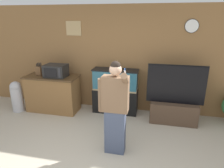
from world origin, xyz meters
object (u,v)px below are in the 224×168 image
Objects in this scene: aquarium_on_stand at (115,91)px; person_standing at (115,108)px; knife_block at (39,71)px; counter_island at (53,93)px; microwave at (56,71)px; tv_on_stand at (174,106)px; trash_bin at (17,96)px.

aquarium_on_stand is 0.68× the size of person_standing.
counter_island is at bearing -6.07° from knife_block.
counter_island is 2.51× the size of microwave.
counter_island is 0.79× the size of person_standing.
tv_on_stand reaches higher than microwave.
tv_on_stand reaches higher than aquarium_on_stand.
tv_on_stand is (2.97, 0.01, -0.07)m from counter_island.
aquarium_on_stand is at bearing 8.89° from counter_island.
aquarium_on_stand is 1.63m from person_standing.
counter_island is at bearing -171.11° from aquarium_on_stand.
aquarium_on_stand is (1.93, 0.21, -0.47)m from knife_block.
person_standing is (1.74, -1.31, -0.21)m from microwave.
person_standing is 2.09× the size of trash_bin.
tv_on_stand is at bearing 0.50° from microwave.
microwave is at bearing -179.50° from tv_on_stand.
trash_bin is at bearing -167.64° from microwave.
knife_block reaches higher than trash_bin.
counter_island is 0.67m from knife_block.
counter_island is 1.17× the size of aquarium_on_stand.
person_standing reaches higher than knife_block.
tv_on_stand is 0.81× the size of person_standing.
microwave is at bearing -5.77° from counter_island.
person_standing is (2.23, -1.36, -0.17)m from knife_block.
trash_bin is at bearing -168.80° from aquarium_on_stand.
knife_block is 0.24× the size of tv_on_stand.
tv_on_stand is 3.86m from trash_bin.
microwave is at bearing -169.64° from aquarium_on_stand.
aquarium_on_stand is 2.51m from trash_bin.
tv_on_stand is 1.70× the size of trash_bin.
trash_bin is at bearing -164.78° from counter_island.
counter_island is 0.92m from trash_bin.
microwave is at bearing -5.98° from knife_block.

